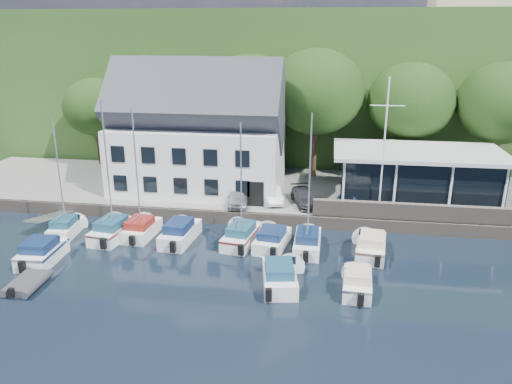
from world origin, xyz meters
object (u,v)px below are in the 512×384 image
(boat_r1_0, at_px, (60,180))
(boat_r2_4, at_px, (358,280))
(boat_r1_5, at_px, (272,237))
(boat_r1_7, at_px, (371,244))
(car_white, at_px, (272,194))
(flagpole, at_px, (384,147))
(boat_r1_4, at_px, (241,181))
(boat_r2_3, at_px, (280,274))
(boat_r1_2, at_px, (137,180))
(club_pavilion, at_px, (416,175))
(harbor_building, at_px, (198,139))
(car_blue, at_px, (347,200))
(boat_r1_6, at_px, (309,187))
(dinghy_1, at_px, (27,282))
(boat_r1_1, at_px, (108,174))
(boat_r1_3, at_px, (180,231))
(car_silver, at_px, (237,197))
(car_dgrey, at_px, (305,197))
(boat_r2_0, at_px, (42,250))

(boat_r1_0, bearing_deg, boat_r2_4, -19.37)
(boat_r1_5, relative_size, boat_r1_7, 0.95)
(car_white, bearing_deg, flagpole, -24.98)
(boat_r1_4, bearing_deg, boat_r2_3, -50.82)
(boat_r1_0, xyz_separation_m, boat_r1_2, (5.49, 0.50, 0.14))
(club_pavilion, distance_m, boat_r1_0, 27.07)
(harbor_building, bearing_deg, car_blue, -14.05)
(boat_r1_6, distance_m, dinghy_1, 17.93)
(boat_r1_2, bearing_deg, boat_r1_1, -157.15)
(harbor_building, xyz_separation_m, boat_r1_7, (14.02, -9.44, -4.59))
(dinghy_1, bearing_deg, boat_r1_7, 18.55)
(boat_r1_2, bearing_deg, car_white, 38.30)
(club_pavilion, bearing_deg, boat_r1_5, -140.77)
(boat_r1_6, relative_size, boat_r1_7, 1.59)
(harbor_building, bearing_deg, dinghy_1, -109.30)
(car_blue, relative_size, boat_r1_0, 0.43)
(boat_r1_0, height_order, boat_r1_2, boat_r1_2)
(boat_r1_4, bearing_deg, boat_r1_1, -167.81)
(boat_r1_5, bearing_deg, flagpole, 43.36)
(boat_r1_1, height_order, dinghy_1, boat_r1_1)
(car_white, xyz_separation_m, flagpole, (8.28, -1.27, 4.42))
(boat_r1_7, height_order, boat_r2_3, boat_r1_7)
(boat_r1_4, bearing_deg, flagpole, 36.04)
(harbor_building, xyz_separation_m, boat_r1_0, (-7.60, -9.22, -1.24))
(harbor_building, height_order, boat_r1_3, harbor_building)
(boat_r1_5, height_order, dinghy_1, boat_r1_5)
(boat_r1_0, distance_m, boat_r1_2, 5.52)
(boat_r1_1, height_order, boat_r2_4, boat_r1_1)
(boat_r1_2, height_order, boat_r1_6, boat_r1_6)
(car_silver, height_order, boat_r1_1, boat_r1_1)
(car_silver, relative_size, car_dgrey, 0.91)
(club_pavilion, xyz_separation_m, boat_r1_2, (-20.11, -8.22, 1.20))
(boat_r1_6, height_order, boat_r2_0, boat_r1_6)
(car_silver, height_order, boat_r1_2, boat_r1_2)
(car_white, bearing_deg, car_blue, -20.88)
(car_white, distance_m, car_blue, 5.96)
(boat_r1_0, relative_size, boat_r1_1, 0.86)
(boat_r1_0, bearing_deg, boat_r2_3, -23.02)
(boat_r1_3, distance_m, boat_r2_0, 8.98)
(car_silver, xyz_separation_m, boat_r1_0, (-11.60, -5.44, 2.46))
(boat_r1_7, relative_size, boat_r2_0, 1.07)
(harbor_building, bearing_deg, boat_r1_4, -59.31)
(car_white, xyz_separation_m, car_blue, (5.94, -0.48, -0.01))
(club_pavilion, distance_m, boat_r1_2, 21.76)
(boat_r1_1, bearing_deg, boat_r1_0, -174.98)
(boat_r1_5, bearing_deg, boat_r1_3, -171.30)
(car_blue, bearing_deg, boat_r2_4, -72.86)
(car_blue, bearing_deg, club_pavilion, 41.46)
(club_pavilion, height_order, car_silver, club_pavilion)
(harbor_building, distance_m, boat_r2_3, 17.35)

